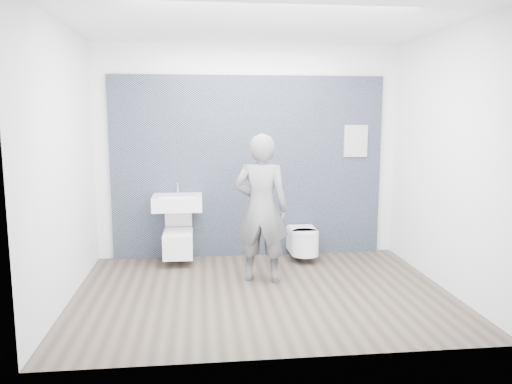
{
  "coord_description": "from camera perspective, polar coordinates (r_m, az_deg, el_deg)",
  "views": [
    {
      "loc": [
        -0.65,
        -5.11,
        1.88
      ],
      "look_at": [
        0.0,
        0.6,
        1.0
      ],
      "focal_mm": 35.0,
      "sensor_mm": 36.0,
      "label": 1
    }
  ],
  "objects": [
    {
      "name": "ground",
      "position": [
        5.48,
        0.72,
        -11.35
      ],
      "size": [
        4.0,
        4.0,
        0.0
      ],
      "primitive_type": "plane",
      "color": "brown",
      "rests_on": "ground"
    },
    {
      "name": "room_shell",
      "position": [
        5.15,
        0.76,
        7.14
      ],
      "size": [
        4.0,
        4.0,
        4.0
      ],
      "color": "silver",
      "rests_on": "ground"
    },
    {
      "name": "washbasin",
      "position": [
        6.41,
        -8.97,
        -1.15
      ],
      "size": [
        0.62,
        0.47,
        0.47
      ],
      "color": "white",
      "rests_on": "ground"
    },
    {
      "name": "toilet_square",
      "position": [
        6.49,
        -8.87,
        -5.62
      ],
      "size": [
        0.37,
        0.53,
        0.72
      ],
      "color": "white",
      "rests_on": "ground"
    },
    {
      "name": "info_placard",
      "position": [
        7.11,
        10.96,
        -6.78
      ],
      "size": [
        0.32,
        0.03,
        0.42
      ],
      "primitive_type": "cube",
      "color": "white",
      "rests_on": "ground"
    },
    {
      "name": "visitor",
      "position": [
        5.63,
        0.61,
        -1.89
      ],
      "size": [
        0.71,
        0.56,
        1.69
      ],
      "primitive_type": "imported",
      "rotation": [
        0.0,
        0.0,
        2.85
      ],
      "color": "slate",
      "rests_on": "ground"
    },
    {
      "name": "toilet_rounded",
      "position": [
        6.59,
        5.42,
        -5.59
      ],
      "size": [
        0.35,
        0.6,
        0.32
      ],
      "color": "white",
      "rests_on": "ground"
    },
    {
      "name": "tile_wall",
      "position": [
        6.87,
        -0.82,
        -7.17
      ],
      "size": [
        3.6,
        0.06,
        2.4
      ],
      "primitive_type": "cube",
      "color": "black",
      "rests_on": "ground"
    }
  ]
}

